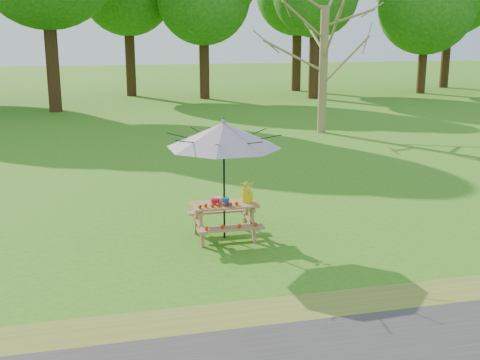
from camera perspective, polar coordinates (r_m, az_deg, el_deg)
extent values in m
plane|color=#3E6F15|center=(10.86, -0.53, -6.34)|extent=(120.00, 120.00, 0.00)
cube|color=olive|center=(8.38, 4.01, -12.78)|extent=(120.00, 1.20, 0.01)
cylinder|color=#8A6C4B|center=(22.92, 7.90, 10.26)|extent=(0.32, 0.32, 4.66)
cube|color=#A26C49|center=(11.10, -1.51, -2.34)|extent=(1.20, 0.62, 0.04)
cube|color=#A26C49|center=(10.67, -0.86, -4.65)|extent=(1.20, 0.22, 0.04)
cube|color=#A26C49|center=(11.70, -2.08, -2.97)|extent=(1.20, 0.22, 0.04)
cylinder|color=black|center=(10.97, -1.52, 0.04)|extent=(0.04, 0.04, 2.25)
cone|color=#1FA1B2|center=(10.80, -1.55, 4.29)|extent=(2.68, 2.68, 0.45)
sphere|color=#1FA1B2|center=(10.77, -1.56, 5.58)|extent=(0.08, 0.08, 0.08)
cube|color=red|center=(11.08, -2.40, -2.01)|extent=(0.14, 0.12, 0.10)
cylinder|color=#1539B2|center=(10.98, -1.37, -2.06)|extent=(0.13, 0.13, 0.13)
cube|color=beige|center=(11.25, -2.11, -1.83)|extent=(0.13, 0.13, 0.07)
cylinder|color=yellow|center=(11.18, 0.70, -1.58)|extent=(0.20, 0.20, 0.20)
imported|color=yellow|center=(11.13, 0.71, -0.62)|extent=(0.31, 0.28, 0.30)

